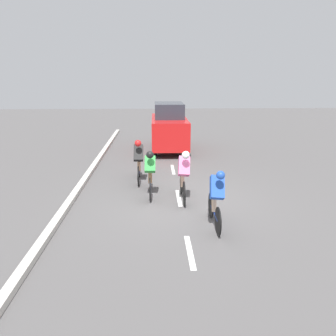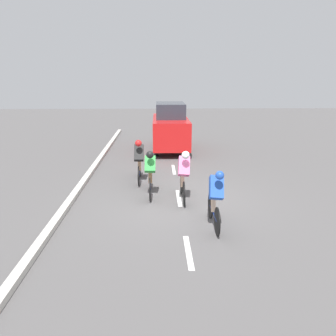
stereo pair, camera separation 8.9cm
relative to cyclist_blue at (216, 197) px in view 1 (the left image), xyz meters
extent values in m
plane|color=#565454|center=(0.74, -1.78, -0.78)|extent=(60.00, 60.00, 0.00)
cube|color=white|center=(0.74, 1.17, -0.77)|extent=(0.12, 1.40, 0.01)
cube|color=white|center=(0.74, -2.03, -0.77)|extent=(0.12, 1.40, 0.01)
cube|color=white|center=(0.74, -5.23, -0.77)|extent=(0.12, 1.40, 0.01)
cube|color=beige|center=(3.94, -2.03, -0.71)|extent=(0.20, 25.69, 0.14)
cylinder|color=black|center=(0.02, -0.57, -0.44)|extent=(0.03, 0.67, 0.67)
cylinder|color=black|center=(0.02, 0.43, -0.44)|extent=(0.03, 0.67, 0.67)
cylinder|color=navy|center=(0.02, -0.07, -0.44)|extent=(0.04, 1.00, 0.04)
cylinder|color=navy|center=(0.02, -0.25, -0.23)|extent=(0.04, 0.04, 0.42)
cylinder|color=green|center=(0.02, -0.12, -0.34)|extent=(0.07, 0.07, 0.16)
cylinder|color=beige|center=(0.02, -0.15, -0.26)|extent=(0.12, 0.23, 0.36)
cube|color=blue|center=(-0.01, 0.03, 0.25)|extent=(0.37, 0.48, 0.59)
sphere|color=blue|center=(-0.03, 0.25, 0.62)|extent=(0.20, 0.20, 0.20)
cylinder|color=black|center=(2.02, -4.30, -0.44)|extent=(0.03, 0.68, 0.68)
cylinder|color=black|center=(2.02, -3.25, -0.44)|extent=(0.03, 0.68, 0.68)
cylinder|color=navy|center=(2.02, -3.77, -0.44)|extent=(0.04, 1.04, 0.04)
cylinder|color=navy|center=(2.02, -3.96, -0.23)|extent=(0.04, 0.04, 0.42)
cylinder|color=yellow|center=(2.02, -3.82, -0.34)|extent=(0.07, 0.07, 0.16)
cylinder|color=tan|center=(2.02, -3.85, -0.26)|extent=(0.12, 0.23, 0.36)
cube|color=black|center=(2.02, -3.67, 0.26)|extent=(0.33, 0.49, 0.58)
sphere|color=red|center=(2.02, -3.45, 0.65)|extent=(0.23, 0.23, 0.23)
cylinder|color=black|center=(1.61, -2.85, -0.42)|extent=(0.03, 0.70, 0.70)
cylinder|color=black|center=(1.61, -1.83, -0.42)|extent=(0.03, 0.70, 0.70)
cylinder|color=navy|center=(1.61, -2.34, -0.42)|extent=(0.04, 1.02, 0.04)
cylinder|color=navy|center=(1.61, -2.52, -0.21)|extent=(0.04, 0.04, 0.42)
cylinder|color=#1999D8|center=(1.61, -2.39, -0.32)|extent=(0.07, 0.07, 0.16)
cylinder|color=#9E704C|center=(1.61, -2.42, -0.24)|extent=(0.12, 0.23, 0.36)
cube|color=green|center=(1.61, -2.24, 0.24)|extent=(0.33, 0.44, 0.52)
sphere|color=black|center=(1.60, -2.02, 0.58)|extent=(0.22, 0.22, 0.22)
cylinder|color=black|center=(0.64, -2.45, -0.42)|extent=(0.03, 0.71, 0.71)
cylinder|color=black|center=(0.64, -1.42, -0.42)|extent=(0.03, 0.71, 0.71)
cylinder|color=black|center=(0.64, -1.93, -0.42)|extent=(0.04, 1.03, 0.04)
cylinder|color=black|center=(0.64, -2.11, -0.21)|extent=(0.04, 0.04, 0.42)
cylinder|color=white|center=(0.64, -1.98, -0.32)|extent=(0.07, 0.07, 0.16)
cylinder|color=beige|center=(0.64, -2.01, -0.24)|extent=(0.12, 0.23, 0.36)
cube|color=pink|center=(0.61, -1.83, 0.28)|extent=(0.37, 0.49, 0.60)
sphere|color=white|center=(0.59, -1.61, 0.66)|extent=(0.23, 0.23, 0.23)
cylinder|color=black|center=(0.05, -7.57, -0.46)|extent=(0.14, 0.64, 0.64)
cylinder|color=black|center=(1.41, -7.57, -0.46)|extent=(0.14, 0.64, 0.64)
cylinder|color=black|center=(0.05, -10.18, -0.46)|extent=(0.14, 0.64, 0.64)
cylinder|color=black|center=(1.41, -10.18, -0.46)|extent=(0.14, 0.64, 0.64)
cube|color=red|center=(0.73, -8.88, 0.19)|extent=(1.70, 4.21, 1.30)
cube|color=#2D333D|center=(0.73, -9.09, 1.20)|extent=(1.39, 2.32, 0.71)
camera|label=1|loc=(1.46, 7.31, 2.76)|focal=35.00mm
camera|label=2|loc=(1.37, 7.31, 2.76)|focal=35.00mm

